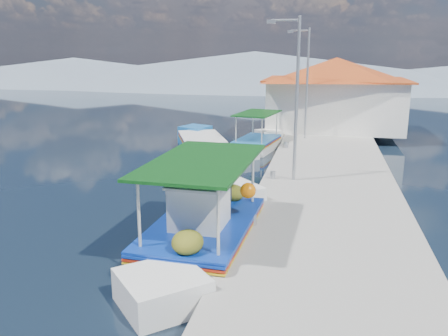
# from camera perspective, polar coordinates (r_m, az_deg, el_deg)

# --- Properties ---
(ground) EXTENTS (160.00, 160.00, 0.00)m
(ground) POSITION_cam_1_polar(r_m,az_deg,el_deg) (17.16, -7.57, -3.96)
(ground) COLOR black
(ground) RESTS_ON ground
(quay) EXTENTS (5.00, 44.00, 0.50)m
(quay) POSITION_cam_1_polar(r_m,az_deg,el_deg) (21.91, 12.60, 0.49)
(quay) COLOR gray
(quay) RESTS_ON ground
(bollards) EXTENTS (0.20, 17.20, 0.30)m
(bollards) POSITION_cam_1_polar(r_m,az_deg,el_deg) (21.17, 6.97, 1.37)
(bollards) COLOR #A5A8AD
(bollards) RESTS_ON quay
(main_caique) EXTENTS (2.70, 8.53, 2.81)m
(main_caique) POSITION_cam_1_polar(r_m,az_deg,el_deg) (12.88, -2.41, -7.53)
(main_caique) COLOR white
(main_caique) RESTS_ON ground
(caique_green_canopy) EXTENTS (2.50, 6.03, 2.29)m
(caique_green_canopy) POSITION_cam_1_polar(r_m,az_deg,el_deg) (25.62, 4.03, 2.97)
(caique_green_canopy) COLOR white
(caique_green_canopy) RESTS_ON ground
(caique_blue_hull) EXTENTS (3.90, 6.59, 1.28)m
(caique_blue_hull) POSITION_cam_1_polar(r_m,az_deg,el_deg) (25.24, -2.63, 2.83)
(caique_blue_hull) COLOR #1D65AF
(caique_blue_hull) RESTS_ON ground
(harbor_building) EXTENTS (10.49, 10.49, 4.40)m
(harbor_building) POSITION_cam_1_polar(r_m,az_deg,el_deg) (30.43, 13.42, 9.03)
(harbor_building) COLOR white
(harbor_building) RESTS_ON quay
(lamp_post_near) EXTENTS (1.21, 0.14, 6.00)m
(lamp_post_near) POSITION_cam_1_polar(r_m,az_deg,el_deg) (17.41, 8.61, 9.24)
(lamp_post_near) COLOR #A5A8AD
(lamp_post_near) RESTS_ON quay
(lamp_post_far) EXTENTS (1.21, 0.14, 6.00)m
(lamp_post_far) POSITION_cam_1_polar(r_m,az_deg,el_deg) (26.38, 9.95, 10.81)
(lamp_post_far) COLOR #A5A8AD
(lamp_post_far) RESTS_ON quay
(mountain_ridge) EXTENTS (171.40, 96.00, 5.50)m
(mountain_ridge) POSITION_cam_1_polar(r_m,az_deg,el_deg) (71.40, 13.20, 11.19)
(mountain_ridge) COLOR slate
(mountain_ridge) RESTS_ON ground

